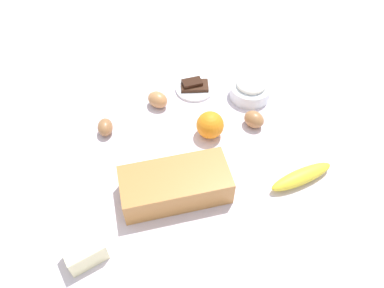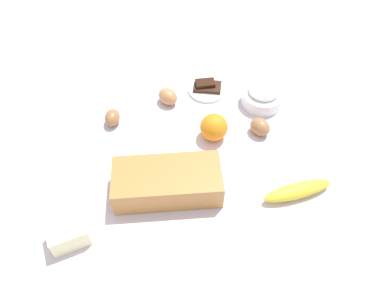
{
  "view_description": "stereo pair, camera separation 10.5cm",
  "coord_description": "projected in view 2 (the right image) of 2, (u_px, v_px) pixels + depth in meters",
  "views": [
    {
      "loc": [
        0.11,
        0.67,
        0.85
      ],
      "look_at": [
        0.0,
        0.0,
        0.04
      ],
      "focal_mm": 34.93,
      "sensor_mm": 36.0,
      "label": 1
    },
    {
      "loc": [
        0.01,
        0.68,
        0.85
      ],
      "look_at": [
        0.0,
        0.0,
        0.04
      ],
      "focal_mm": 34.93,
      "sensor_mm": 36.0,
      "label": 2
    }
  ],
  "objects": [
    {
      "name": "banana",
      "position": [
        298.0,
        191.0,
        0.98
      ],
      "size": [
        0.19,
        0.09,
        0.04
      ],
      "primitive_type": "ellipsoid",
      "rotation": [
        0.0,
        0.0,
        0.27
      ],
      "color": "yellow",
      "rests_on": "ground_plane"
    },
    {
      "name": "orange_fruit",
      "position": [
        214.0,
        127.0,
        1.09
      ],
      "size": [
        0.08,
        0.08,
        0.08
      ],
      "primitive_type": "sphere",
      "color": "orange",
      "rests_on": "ground_plane"
    },
    {
      "name": "ground_plane",
      "position": [
        192.0,
        155.0,
        1.09
      ],
      "size": [
        2.4,
        2.4,
        0.02
      ],
      "primitive_type": "cube",
      "color": "silver"
    },
    {
      "name": "egg_loose",
      "position": [
        112.0,
        118.0,
        1.14
      ],
      "size": [
        0.05,
        0.06,
        0.05
      ],
      "primitive_type": "ellipsoid",
      "rotation": [
        0.0,
        1.57,
        1.52
      ],
      "color": "#9C683F",
      "rests_on": "ground_plane"
    },
    {
      "name": "loaf_pan",
      "position": [
        167.0,
        182.0,
        0.97
      ],
      "size": [
        0.29,
        0.15,
        0.08
      ],
      "rotation": [
        0.0,
        0.0,
        0.07
      ],
      "color": "#B77A3D",
      "rests_on": "ground_plane"
    },
    {
      "name": "flour_bowl",
      "position": [
        262.0,
        96.0,
        1.19
      ],
      "size": [
        0.13,
        0.13,
        0.07
      ],
      "color": "white",
      "rests_on": "ground_plane"
    },
    {
      "name": "butter_block",
      "position": [
        69.0,
        234.0,
        0.89
      ],
      "size": [
        0.11,
        0.09,
        0.06
      ],
      "primitive_type": "cube",
      "rotation": [
        0.0,
        0.0,
        0.39
      ],
      "color": "#F4EDB2",
      "rests_on": "ground_plane"
    },
    {
      "name": "egg_near_butter",
      "position": [
        260.0,
        127.0,
        1.12
      ],
      "size": [
        0.08,
        0.08,
        0.05
      ],
      "primitive_type": "ellipsoid",
      "rotation": [
        0.0,
        1.57,
        2.29
      ],
      "color": "#A46E42",
      "rests_on": "ground_plane"
    },
    {
      "name": "egg_beside_bowl",
      "position": [
        168.0,
        97.0,
        1.2
      ],
      "size": [
        0.08,
        0.08,
        0.05
      ],
      "primitive_type": "ellipsoid",
      "rotation": [
        0.0,
        1.57,
        5.51
      ],
      "color": "#BC804D",
      "rests_on": "ground_plane"
    },
    {
      "name": "chocolate_plate",
      "position": [
        207.0,
        88.0,
        1.25
      ],
      "size": [
        0.13,
        0.13,
        0.03
      ],
      "color": "white",
      "rests_on": "ground_plane"
    }
  ]
}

